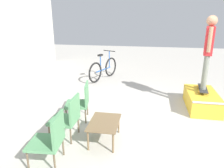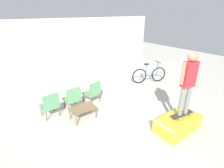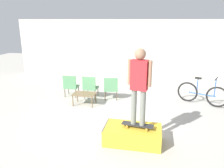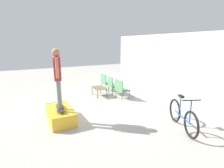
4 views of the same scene
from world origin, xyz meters
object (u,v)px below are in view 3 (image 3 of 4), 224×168
Objects in this scene: patio_chair_left at (71,85)px; bicycle at (202,94)px; skateboard_on_ramp at (138,125)px; coffee_table at (84,95)px; person_skater at (139,81)px; patio_chair_right at (111,88)px; skate_ramp_box at (132,135)px; patio_chair_center at (90,86)px.

bicycle is at bearing 177.57° from patio_chair_left.
skateboard_on_ramp reaches higher than coffee_table.
person_skater is at bearing -83.01° from skateboard_on_ramp.
patio_chair_left is at bearing -10.40° from patio_chair_right.
patio_chair_right is at bearing 111.50° from skate_ramp_box.
coffee_table is 1.09m from patio_chair_left.
patio_chair_right is (-1.29, 2.97, -1.15)m from person_skater.
skate_ramp_box is 1.61× the size of patio_chair_center.
skateboard_on_ramp is at bearing 101.74° from person_skater.
person_skater is 3.33m from coffee_table.
bicycle is (4.17, 0.17, -0.08)m from patio_chair_center.
patio_chair_right is at bearing 41.46° from coffee_table.
skateboard_on_ramp is 0.89× the size of patio_chair_left.
coffee_table is 0.49× the size of bicycle.
patio_chair_right is (-1.29, 2.97, -0.04)m from skateboard_on_ramp.
skateboard_on_ramp is at bearing 102.94° from patio_chair_right.
patio_chair_center is at bearing 124.05° from skate_ramp_box.
person_skater is at bearing 102.94° from patio_chair_right.
bicycle is (4.97, 0.17, -0.08)m from patio_chair_left.
patio_chair_left is at bearing 137.72° from coffee_table.
skate_ramp_box is 0.32m from skateboard_on_ramp.
skateboard_on_ramp is 0.43× the size of person_skater.
skate_ramp_box is at bearing 101.05° from patio_chair_right.
skate_ramp_box is 0.77× the size of person_skater.
bicycle is at bearing 68.59° from person_skater.
bicycle reaches higher than skate_ramp_box.
patio_chair_right reaches higher than skate_ramp_box.
patio_chair_left is 1.00× the size of patio_chair_right.
skate_ramp_box is 1.61× the size of patio_chair_left.
patio_chair_left is at bearing 1.13° from patio_chair_center.
patio_chair_center is (-2.12, 2.97, -1.15)m from person_skater.
skateboard_on_ramp is 3.65m from patio_chair_center.
person_skater is (0.12, -0.02, 1.41)m from skate_ramp_box.
patio_chair_left is at bearing -155.25° from bicycle.
skate_ramp_box is 1.80× the size of skateboard_on_ramp.
patio_chair_right reaches higher than skateboard_on_ramp.
coffee_table is at bearing 140.35° from skateboard_on_ramp.
patio_chair_center is (-0.00, 0.73, 0.11)m from coffee_table.
patio_chair_center is at bearing -154.87° from bicycle.
person_skater reaches higher than patio_chair_center.
patio_chair_center is 1.00× the size of patio_chair_right.
patio_chair_left is at bearing 141.49° from skateboard_on_ramp.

